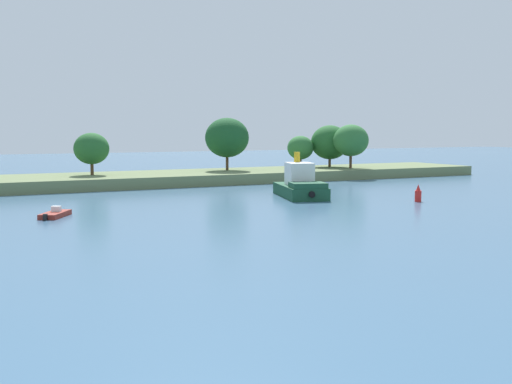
% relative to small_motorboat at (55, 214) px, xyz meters
% --- Properties ---
extents(treeline_island, '(99.17, 14.73, 9.68)m').
position_rel_small_motorboat_xyz_m(treeline_island, '(27.49, 28.41, 1.97)').
color(treeline_island, '#66754C').
rests_on(treeline_island, ground).
extents(small_motorboat, '(3.34, 4.15, 0.94)m').
position_rel_small_motorboat_xyz_m(small_motorboat, '(0.00, 0.00, 0.00)').
color(small_motorboat, maroon).
rests_on(small_motorboat, ground).
extents(tugboat, '(6.93, 10.79, 5.17)m').
position_rel_small_motorboat_xyz_m(tugboat, '(27.87, 4.00, 1.08)').
color(tugboat, '#19472D').
rests_on(tugboat, ground).
extents(channel_buoy_red, '(0.70, 0.70, 1.90)m').
position_rel_small_motorboat_xyz_m(channel_buoy_red, '(36.92, -5.69, 0.56)').
color(channel_buoy_red, red).
rests_on(channel_buoy_red, ground).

